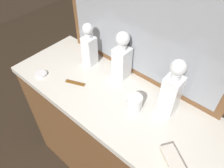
{
  "coord_description": "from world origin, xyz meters",
  "views": [
    {
      "loc": [
        0.51,
        -0.59,
        1.78
      ],
      "look_at": [
        0.0,
        0.0,
        1.01
      ],
      "focal_mm": 34.07,
      "sensor_mm": 36.0,
      "label": 1
    }
  ],
  "objects_px": {
    "crystal_tumbler_front": "(134,104)",
    "porcelain_dish": "(41,74)",
    "crystal_decanter_far_left": "(122,60)",
    "silver_brush_far_left": "(173,160)",
    "crystal_decanter_right": "(171,92)",
    "tortoiseshell_comb": "(75,83)",
    "crystal_decanter_left": "(89,48)"
  },
  "relations": [
    {
      "from": "silver_brush_far_left",
      "to": "crystal_tumbler_front",
      "type": "bearing_deg",
      "value": 158.21
    },
    {
      "from": "crystal_tumbler_front",
      "to": "silver_brush_far_left",
      "type": "height_order",
      "value": "crystal_tumbler_front"
    },
    {
      "from": "silver_brush_far_left",
      "to": "tortoiseshell_comb",
      "type": "xyz_separation_m",
      "value": [
        -0.65,
        0.05,
        -0.01
      ]
    },
    {
      "from": "crystal_tumbler_front",
      "to": "silver_brush_far_left",
      "type": "relative_size",
      "value": 0.6
    },
    {
      "from": "crystal_decanter_right",
      "to": "tortoiseshell_comb",
      "type": "height_order",
      "value": "crystal_decanter_right"
    },
    {
      "from": "tortoiseshell_comb",
      "to": "crystal_decanter_far_left",
      "type": "bearing_deg",
      "value": 55.53
    },
    {
      "from": "silver_brush_far_left",
      "to": "porcelain_dish",
      "type": "xyz_separation_m",
      "value": [
        -0.86,
        -0.04,
        -0.01
      ]
    },
    {
      "from": "crystal_tumbler_front",
      "to": "porcelain_dish",
      "type": "distance_m",
      "value": 0.59
    },
    {
      "from": "crystal_decanter_far_left",
      "to": "porcelain_dish",
      "type": "bearing_deg",
      "value": -139.24
    },
    {
      "from": "crystal_decanter_far_left",
      "to": "porcelain_dish",
      "type": "xyz_separation_m",
      "value": [
        -0.36,
        -0.31,
        -0.11
      ]
    },
    {
      "from": "crystal_tumbler_front",
      "to": "tortoiseshell_comb",
      "type": "distance_m",
      "value": 0.37
    },
    {
      "from": "crystal_decanter_left",
      "to": "silver_brush_far_left",
      "type": "height_order",
      "value": "crystal_decanter_left"
    },
    {
      "from": "crystal_decanter_far_left",
      "to": "crystal_decanter_right",
      "type": "bearing_deg",
      "value": -8.5
    },
    {
      "from": "crystal_decanter_right",
      "to": "crystal_tumbler_front",
      "type": "relative_size",
      "value": 3.69
    },
    {
      "from": "crystal_decanter_right",
      "to": "silver_brush_far_left",
      "type": "height_order",
      "value": "crystal_decanter_right"
    },
    {
      "from": "crystal_decanter_far_left",
      "to": "crystal_decanter_right",
      "type": "distance_m",
      "value": 0.34
    },
    {
      "from": "porcelain_dish",
      "to": "tortoiseshell_comb",
      "type": "distance_m",
      "value": 0.22
    },
    {
      "from": "crystal_decanter_right",
      "to": "tortoiseshell_comb",
      "type": "relative_size",
      "value": 2.73
    },
    {
      "from": "crystal_decanter_left",
      "to": "tortoiseshell_comb",
      "type": "relative_size",
      "value": 2.35
    },
    {
      "from": "crystal_decanter_right",
      "to": "silver_brush_far_left",
      "type": "relative_size",
      "value": 2.23
    },
    {
      "from": "crystal_decanter_right",
      "to": "crystal_tumbler_front",
      "type": "height_order",
      "value": "crystal_decanter_right"
    },
    {
      "from": "porcelain_dish",
      "to": "crystal_tumbler_front",
      "type": "bearing_deg",
      "value": 15.12
    },
    {
      "from": "crystal_decanter_right",
      "to": "porcelain_dish",
      "type": "height_order",
      "value": "crystal_decanter_right"
    },
    {
      "from": "crystal_tumbler_front",
      "to": "silver_brush_far_left",
      "type": "bearing_deg",
      "value": -21.79
    },
    {
      "from": "crystal_decanter_far_left",
      "to": "crystal_tumbler_front",
      "type": "distance_m",
      "value": 0.27
    },
    {
      "from": "crystal_decanter_left",
      "to": "crystal_decanter_right",
      "type": "bearing_deg",
      "value": -1.54
    },
    {
      "from": "porcelain_dish",
      "to": "tortoiseshell_comb",
      "type": "xyz_separation_m",
      "value": [
        0.2,
        0.08,
        -0.0
      ]
    },
    {
      "from": "crystal_tumbler_front",
      "to": "porcelain_dish",
      "type": "bearing_deg",
      "value": -164.88
    },
    {
      "from": "crystal_tumbler_front",
      "to": "tortoiseshell_comb",
      "type": "height_order",
      "value": "crystal_tumbler_front"
    },
    {
      "from": "crystal_decanter_far_left",
      "to": "crystal_tumbler_front",
      "type": "relative_size",
      "value": 3.39
    },
    {
      "from": "crystal_decanter_far_left",
      "to": "crystal_tumbler_front",
      "type": "height_order",
      "value": "crystal_decanter_far_left"
    },
    {
      "from": "crystal_tumbler_front",
      "to": "tortoiseshell_comb",
      "type": "xyz_separation_m",
      "value": [
        -0.36,
        -0.07,
        -0.04
      ]
    }
  ]
}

